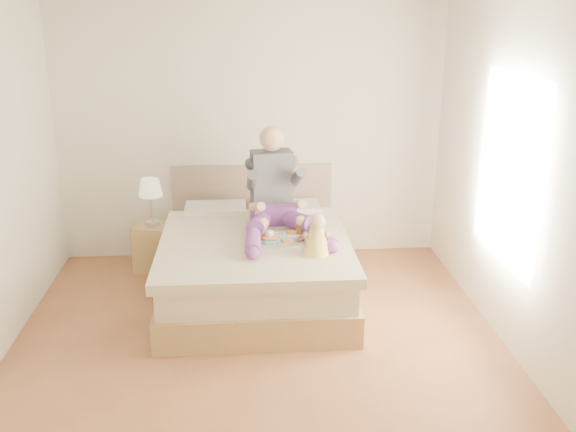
{
  "coord_description": "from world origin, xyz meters",
  "views": [
    {
      "loc": [
        -0.09,
        -4.51,
        2.68
      ],
      "look_at": [
        0.31,
        1.05,
        0.77
      ],
      "focal_mm": 40.0,
      "sensor_mm": 36.0,
      "label": 1
    }
  ],
  "objects": [
    {
      "name": "lamp",
      "position": [
        -1.02,
        1.71,
        0.85
      ],
      "size": [
        0.24,
        0.24,
        0.49
      ],
      "color": "silver",
      "rests_on": "nightstand"
    },
    {
      "name": "bed",
      "position": [
        0.0,
        1.08,
        0.32
      ],
      "size": [
        1.7,
        2.18,
        1.0
      ],
      "color": "olive",
      "rests_on": "ground"
    },
    {
      "name": "tray",
      "position": [
        0.23,
        0.87,
        0.64
      ],
      "size": [
        0.54,
        0.45,
        0.14
      ],
      "rotation": [
        0.0,
        0.0,
        0.18
      ],
      "color": "silver",
      "rests_on": "bed"
    },
    {
      "name": "adult",
      "position": [
        0.21,
        1.23,
        0.89
      ],
      "size": [
        0.81,
        1.2,
        0.96
      ],
      "rotation": [
        0.0,
        0.0,
        0.14
      ],
      "color": "#6B3381",
      "rests_on": "bed"
    },
    {
      "name": "room",
      "position": [
        0.08,
        0.01,
        1.51
      ],
      "size": [
        4.02,
        4.22,
        2.71
      ],
      "color": "brown",
      "rests_on": "ground"
    },
    {
      "name": "nightstand",
      "position": [
        -1.0,
        1.71,
        0.24
      ],
      "size": [
        0.47,
        0.44,
        0.48
      ],
      "rotation": [
        0.0,
        0.0,
        -0.26
      ],
      "color": "olive",
      "rests_on": "ground"
    },
    {
      "name": "baby",
      "position": [
        0.52,
        0.52,
        0.76
      ],
      "size": [
        0.24,
        0.32,
        0.36
      ],
      "rotation": [
        0.0,
        0.0,
        -0.04
      ],
      "color": "#FFDA50",
      "rests_on": "bed"
    }
  ]
}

